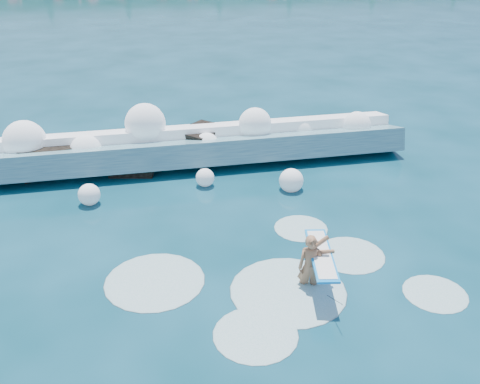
{
  "coord_description": "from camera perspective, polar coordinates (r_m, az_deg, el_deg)",
  "views": [
    {
      "loc": [
        -1.31,
        -11.35,
        8.03
      ],
      "look_at": [
        1.5,
        2.0,
        1.2
      ],
      "focal_mm": 40.0,
      "sensor_mm": 36.0,
      "label": 1
    }
  ],
  "objects": [
    {
      "name": "surf_foam",
      "position": [
        13.57,
        2.84,
        -9.73
      ],
      "size": [
        8.71,
        5.94,
        0.14
      ],
      "color": "silver",
      "rests_on": "ground"
    },
    {
      "name": "rock_cluster",
      "position": [
        20.41,
        -12.52,
        3.92
      ],
      "size": [
        8.04,
        3.04,
        1.21
      ],
      "color": "black",
      "rests_on": "ground"
    },
    {
      "name": "breaking_wave",
      "position": [
        20.24,
        -7.2,
        4.6
      ],
      "size": [
        17.42,
        2.74,
        1.5
      ],
      "color": "#346983",
      "rests_on": "ground"
    },
    {
      "name": "wave_spray",
      "position": [
        20.02,
        -9.46,
        5.69
      ],
      "size": [
        15.19,
        5.0,
        2.22
      ],
      "color": "white",
      "rests_on": "ground"
    },
    {
      "name": "surfer_with_board",
      "position": [
        13.26,
        7.77,
        -7.64
      ],
      "size": [
        1.11,
        2.89,
        1.69
      ],
      "color": "#A06B4A",
      "rests_on": "ground"
    },
    {
      "name": "ground",
      "position": [
        13.97,
        -4.38,
        -8.59
      ],
      "size": [
        200.0,
        200.0,
        0.0
      ],
      "primitive_type": "plane",
      "color": "#07333F",
      "rests_on": "ground"
    }
  ]
}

